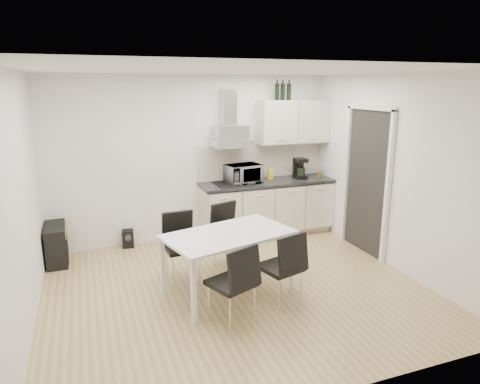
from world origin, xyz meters
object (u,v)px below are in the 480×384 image
object	(u,v)px
chair_far_left	(182,248)
chair_near_right	(280,268)
chair_near_left	(231,284)
chair_far_right	(232,236)
floor_speaker	(128,239)
dining_table	(229,239)
kitchenette	(269,185)
guitar_amp	(56,244)

from	to	relation	value
chair_far_left	chair_near_right	size ratio (longest dim) A/B	1.00
chair_near_left	chair_far_right	bearing A→B (deg)	48.70
chair_near_right	chair_far_left	bearing A→B (deg)	116.64
chair_near_left	floor_speaker	size ratio (longest dim) A/B	3.17
dining_table	chair_far_right	world-z (taller)	chair_far_right
dining_table	floor_speaker	xyz separation A→B (m)	(-0.99, 1.92, -0.54)
chair_far_left	chair_near_left	world-z (taller)	same
chair_far_left	chair_far_right	distance (m)	0.75
kitchenette	floor_speaker	distance (m)	2.39
chair_near_left	floor_speaker	xyz separation A→B (m)	(-0.79, 2.58, -0.30)
chair_far_left	dining_table	bearing A→B (deg)	129.84
kitchenette	guitar_amp	world-z (taller)	kitchenette
chair_far_left	chair_far_right	world-z (taller)	same
kitchenette	chair_far_left	world-z (taller)	kitchenette
chair_near_right	floor_speaker	distance (m)	2.82
chair_near_left	guitar_amp	world-z (taller)	chair_near_left
chair_far_left	chair_near_left	distance (m)	1.18
dining_table	chair_far_left	distance (m)	0.71
chair_near_right	kitchenette	bearing A→B (deg)	53.02
chair_far_left	kitchenette	bearing A→B (deg)	-147.22
guitar_amp	floor_speaker	bearing A→B (deg)	12.38
chair_far_left	floor_speaker	world-z (taller)	chair_far_left
dining_table	kitchenette	bearing A→B (deg)	38.62
chair_near_right	guitar_amp	size ratio (longest dim) A/B	1.33
chair_far_left	guitar_amp	xyz separation A→B (m)	(-1.54, 1.18, -0.17)
floor_speaker	chair_near_left	bearing A→B (deg)	-65.02
kitchenette	chair_far_right	distance (m)	1.53
chair_far_left	guitar_amp	world-z (taller)	chair_far_left
dining_table	chair_far_left	world-z (taller)	chair_far_left
dining_table	chair_near_left	size ratio (longest dim) A/B	1.87
chair_far_left	chair_near_right	distance (m)	1.33
chair_near_right	guitar_amp	distance (m)	3.26
guitar_amp	chair_near_right	bearing A→B (deg)	-43.08
chair_far_right	guitar_amp	distance (m)	2.47
dining_table	guitar_amp	bearing A→B (deg)	124.99
kitchenette	chair_near_left	world-z (taller)	kitchenette
chair_far_left	floor_speaker	size ratio (longest dim) A/B	3.17
chair_near_right	guitar_amp	bearing A→B (deg)	122.27
kitchenette	chair_near_right	world-z (taller)	kitchenette
dining_table	guitar_amp	xyz separation A→B (m)	(-1.99, 1.67, -0.40)
chair_near_left	chair_near_right	distance (m)	0.67
chair_near_right	guitar_amp	world-z (taller)	chair_near_right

